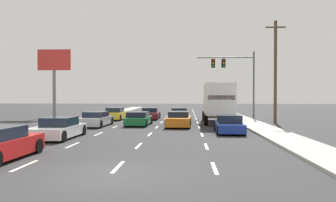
{
  "coord_description": "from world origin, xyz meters",
  "views": [
    {
      "loc": [
        2.46,
        -10.48,
        2.52
      ],
      "look_at": [
        0.82,
        17.62,
        2.08
      ],
      "focal_mm": 35.73,
      "sensor_mm": 36.0,
      "label": 1
    }
  ],
  "objects_px": {
    "car_maroon": "(150,114)",
    "car_blue": "(229,125)",
    "car_silver": "(96,119)",
    "car_green": "(139,119)",
    "box_truck": "(218,101)",
    "car_gray": "(179,115)",
    "car_orange": "(179,119)",
    "utility_pole_mid": "(275,71)",
    "traffic_signal_mast": "(231,70)",
    "car_white": "(60,129)",
    "roadside_billboard": "(54,69)",
    "car_yellow": "(116,114)"
  },
  "relations": [
    {
      "from": "car_maroon",
      "to": "car_blue",
      "type": "bearing_deg",
      "value": -61.96
    },
    {
      "from": "car_silver",
      "to": "car_blue",
      "type": "relative_size",
      "value": 1.09
    },
    {
      "from": "car_green",
      "to": "car_blue",
      "type": "bearing_deg",
      "value": -37.43
    },
    {
      "from": "car_silver",
      "to": "box_truck",
      "type": "xyz_separation_m",
      "value": [
        10.31,
        3.21,
        1.49
      ]
    },
    {
      "from": "car_gray",
      "to": "car_blue",
      "type": "bearing_deg",
      "value": -72.29
    },
    {
      "from": "car_orange",
      "to": "car_blue",
      "type": "xyz_separation_m",
      "value": [
        3.53,
        -4.33,
        -0.03
      ]
    },
    {
      "from": "utility_pole_mid",
      "to": "traffic_signal_mast",
      "type": "bearing_deg",
      "value": 114.79
    },
    {
      "from": "traffic_signal_mast",
      "to": "car_gray",
      "type": "bearing_deg",
      "value": -147.55
    },
    {
      "from": "car_white",
      "to": "traffic_signal_mast",
      "type": "xyz_separation_m",
      "value": [
        12.49,
        18.53,
        4.89
      ]
    },
    {
      "from": "car_blue",
      "to": "roadside_billboard",
      "type": "distance_m",
      "value": 23.94
    },
    {
      "from": "box_truck",
      "to": "car_white",
      "type": "bearing_deg",
      "value": -132.93
    },
    {
      "from": "car_silver",
      "to": "car_green",
      "type": "xyz_separation_m",
      "value": [
        3.44,
        0.95,
        -0.02
      ]
    },
    {
      "from": "car_silver",
      "to": "car_maroon",
      "type": "distance_m",
      "value": 9.13
    },
    {
      "from": "car_orange",
      "to": "utility_pole_mid",
      "type": "xyz_separation_m",
      "value": [
        8.74,
        3.89,
        4.25
      ]
    },
    {
      "from": "car_yellow",
      "to": "car_silver",
      "type": "xyz_separation_m",
      "value": [
        -0.0,
        -7.53,
        -0.03
      ]
    },
    {
      "from": "car_yellow",
      "to": "car_silver",
      "type": "bearing_deg",
      "value": -90.02
    },
    {
      "from": "car_gray",
      "to": "utility_pole_mid",
      "type": "xyz_separation_m",
      "value": [
        8.85,
        -3.17,
        4.24
      ]
    },
    {
      "from": "car_yellow",
      "to": "box_truck",
      "type": "distance_m",
      "value": 11.27
    },
    {
      "from": "car_yellow",
      "to": "car_silver",
      "type": "distance_m",
      "value": 7.53
    },
    {
      "from": "car_white",
      "to": "car_orange",
      "type": "distance_m",
      "value": 10.43
    },
    {
      "from": "car_white",
      "to": "box_truck",
      "type": "height_order",
      "value": "box_truck"
    },
    {
      "from": "traffic_signal_mast",
      "to": "car_white",
      "type": "bearing_deg",
      "value": -123.97
    },
    {
      "from": "car_green",
      "to": "traffic_signal_mast",
      "type": "relative_size",
      "value": 0.6
    },
    {
      "from": "car_maroon",
      "to": "traffic_signal_mast",
      "type": "distance_m",
      "value": 10.39
    },
    {
      "from": "utility_pole_mid",
      "to": "box_truck",
      "type": "bearing_deg",
      "value": -173.18
    },
    {
      "from": "utility_pole_mid",
      "to": "roadside_billboard",
      "type": "relative_size",
      "value": 1.2
    },
    {
      "from": "car_silver",
      "to": "box_truck",
      "type": "bearing_deg",
      "value": 17.31
    },
    {
      "from": "car_maroon",
      "to": "utility_pole_mid",
      "type": "height_order",
      "value": "utility_pole_mid"
    },
    {
      "from": "car_yellow",
      "to": "car_orange",
      "type": "height_order",
      "value": "car_yellow"
    },
    {
      "from": "car_maroon",
      "to": "car_green",
      "type": "distance_m",
      "value": 7.45
    },
    {
      "from": "car_blue",
      "to": "car_gray",
      "type": "bearing_deg",
      "value": 107.71
    },
    {
      "from": "roadside_billboard",
      "to": "car_silver",
      "type": "bearing_deg",
      "value": -53.24
    },
    {
      "from": "traffic_signal_mast",
      "to": "utility_pole_mid",
      "type": "xyz_separation_m",
      "value": [
        3.14,
        -6.8,
        -0.62
      ]
    },
    {
      "from": "car_yellow",
      "to": "utility_pole_mid",
      "type": "relative_size",
      "value": 0.47
    },
    {
      "from": "car_maroon",
      "to": "roadside_billboard",
      "type": "distance_m",
      "value": 12.57
    },
    {
      "from": "car_orange",
      "to": "car_blue",
      "type": "bearing_deg",
      "value": -50.83
    },
    {
      "from": "car_yellow",
      "to": "car_silver",
      "type": "height_order",
      "value": "car_yellow"
    },
    {
      "from": "car_yellow",
      "to": "box_truck",
      "type": "height_order",
      "value": "box_truck"
    },
    {
      "from": "car_silver",
      "to": "car_maroon",
      "type": "bearing_deg",
      "value": 66.83
    },
    {
      "from": "car_silver",
      "to": "car_white",
      "type": "xyz_separation_m",
      "value": [
        -0.01,
        -7.88,
        0.0
      ]
    },
    {
      "from": "car_yellow",
      "to": "car_green",
      "type": "height_order",
      "value": "car_yellow"
    },
    {
      "from": "car_yellow",
      "to": "car_gray",
      "type": "bearing_deg",
      "value": -4.31
    },
    {
      "from": "car_white",
      "to": "roadside_billboard",
      "type": "distance_m",
      "value": 20.46
    },
    {
      "from": "traffic_signal_mast",
      "to": "box_truck",
      "type": "bearing_deg",
      "value": -106.25
    },
    {
      "from": "car_silver",
      "to": "car_blue",
      "type": "xyz_separation_m",
      "value": [
        10.4,
        -4.38,
        -0.01
      ]
    },
    {
      "from": "car_silver",
      "to": "box_truck",
      "type": "height_order",
      "value": "box_truck"
    },
    {
      "from": "car_maroon",
      "to": "car_blue",
      "type": "xyz_separation_m",
      "value": [
        6.81,
        -12.77,
        -0.0
      ]
    },
    {
      "from": "utility_pole_mid",
      "to": "car_blue",
      "type": "bearing_deg",
      "value": -122.38
    },
    {
      "from": "car_silver",
      "to": "traffic_signal_mast",
      "type": "distance_m",
      "value": 17.11
    },
    {
      "from": "box_truck",
      "to": "car_blue",
      "type": "xyz_separation_m",
      "value": [
        0.09,
        -7.59,
        -1.5
      ]
    }
  ]
}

